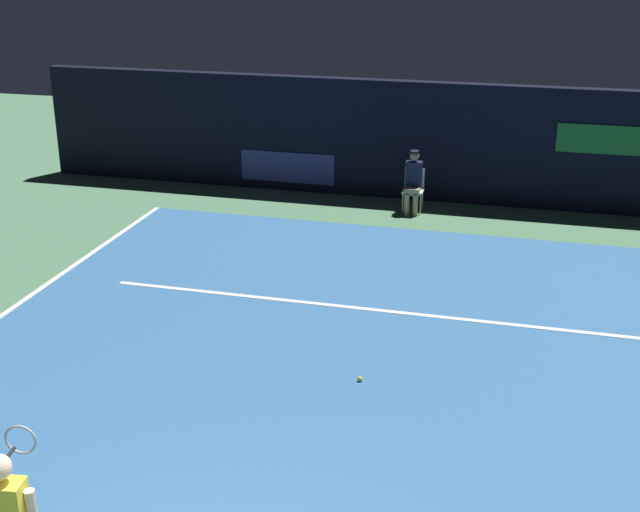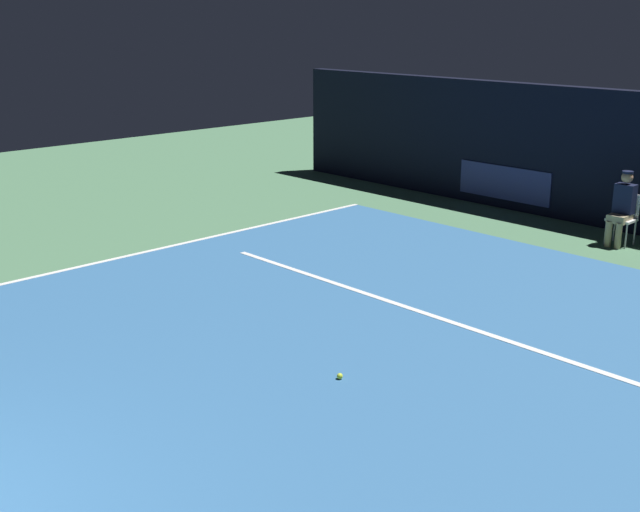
# 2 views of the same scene
# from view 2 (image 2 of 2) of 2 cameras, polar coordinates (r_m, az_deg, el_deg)

# --- Properties ---
(ground_plane) EXTENTS (34.90, 34.90, 0.00)m
(ground_plane) POSITION_cam_2_polar(r_m,az_deg,el_deg) (9.42, 0.41, -7.88)
(ground_plane) COLOR #4C7A56
(court_surface) EXTENTS (11.07, 12.38, 0.01)m
(court_surface) POSITION_cam_2_polar(r_m,az_deg,el_deg) (9.42, 0.41, -7.84)
(court_surface) COLOR #336699
(court_surface) RESTS_ON ground
(line_sideline_right) EXTENTS (0.10, 12.38, 0.01)m
(line_sideline_right) POSITION_cam_2_polar(r_m,az_deg,el_deg) (13.65, -15.77, -0.52)
(line_sideline_right) COLOR white
(line_sideline_right) RESTS_ON court_surface
(line_service) EXTENTS (8.64, 0.10, 0.01)m
(line_service) POSITION_cam_2_polar(r_m,az_deg,el_deg) (10.92, 8.66, -4.44)
(line_service) COLOR white
(line_service) RESTS_ON court_surface
(line_judge_on_chair) EXTENTS (0.45, 0.54, 1.32)m
(line_judge_on_chair) POSITION_cam_2_polar(r_m,az_deg,el_deg) (15.05, 20.66, 3.25)
(line_judge_on_chair) COLOR white
(line_judge_on_chair) RESTS_ON ground
(tennis_ball) EXTENTS (0.07, 0.07, 0.07)m
(tennis_ball) POSITION_cam_2_polar(r_m,az_deg,el_deg) (9.10, 1.41, -8.51)
(tennis_ball) COLOR #CCE033
(tennis_ball) RESTS_ON court_surface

